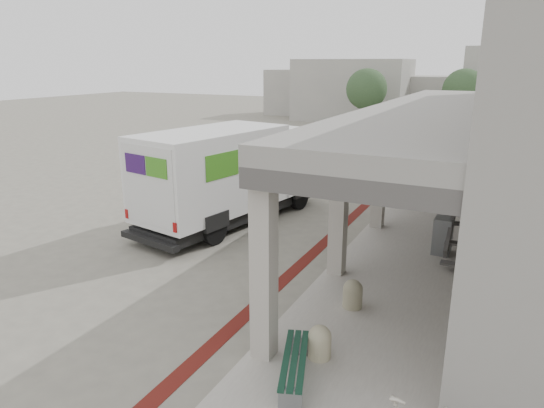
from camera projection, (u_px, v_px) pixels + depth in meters
The scene contains 11 objects.
ground at pixel (254, 269), 12.79m from camera, with size 120.00×120.00×0.00m, color slate.
bike_lane_stripe at pixel (317, 250), 14.08m from camera, with size 0.35×40.00×0.01m, color #541510.
sidewalk at pixel (408, 298), 11.07m from camera, with size 4.40×28.00×0.12m, color gray.
distant_backdrop at pixel (413, 91), 44.10m from camera, with size 28.00×10.00×6.50m.
tree_left at pixel (367, 89), 38.10m from camera, with size 3.20×3.20×4.80m.
tree_mid at pixel (464, 90), 36.85m from camera, with size 3.20×3.20×4.80m.
fedex_truck at pixel (231, 172), 16.18m from camera, with size 3.60×7.80×3.21m.
bench at pixel (294, 364), 8.06m from camera, with size 0.92×1.77×0.41m.
bollard_near at pixel (320, 342), 8.67m from camera, with size 0.42×0.42×0.63m.
bollard_far at pixel (353, 294), 10.46m from camera, with size 0.42×0.42×0.63m.
utility_cabinet at pixel (443, 235), 13.40m from camera, with size 0.46×0.62×1.03m, color slate.
Camera 1 is at (5.65, -10.36, 5.24)m, focal length 32.00 mm.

